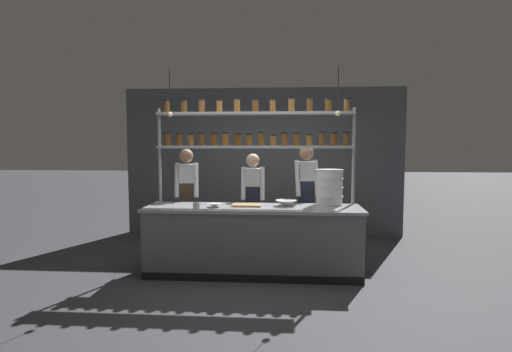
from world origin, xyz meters
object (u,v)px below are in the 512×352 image
at_px(cutting_board, 247,205).
at_px(prep_bowl_near_left, 286,203).
at_px(prep_bowl_center_front, 215,205).
at_px(container_stack, 329,187).
at_px(chef_right, 306,193).
at_px(serving_cup_front, 196,206).
at_px(chef_center, 253,198).
at_px(spice_shelf_unit, 255,134).
at_px(chef_left, 187,195).

relative_size(cutting_board, prep_bowl_near_left, 1.36).
bearing_deg(prep_bowl_center_front, container_stack, 12.35).
height_order(container_stack, prep_bowl_near_left, container_stack).
relative_size(chef_right, container_stack, 3.53).
distance_m(prep_bowl_near_left, serving_cup_front, 1.22).
relative_size(chef_right, prep_bowl_near_left, 5.92).
xyz_separation_m(prep_bowl_near_left, prep_bowl_center_front, (-0.96, -0.16, -0.01)).
xyz_separation_m(chef_center, serving_cup_front, (-0.66, -1.02, 0.04)).
xyz_separation_m(spice_shelf_unit, serving_cup_front, (-0.72, -0.57, -0.95)).
distance_m(chef_left, container_stack, 2.19).
xyz_separation_m(spice_shelf_unit, container_stack, (1.05, -0.05, -0.74)).
distance_m(chef_left, chef_right, 1.85).
bearing_deg(container_stack, chef_left, 168.42).
height_order(chef_right, container_stack, chef_right).
height_order(spice_shelf_unit, prep_bowl_center_front, spice_shelf_unit).
bearing_deg(serving_cup_front, container_stack, 16.32).
bearing_deg(cutting_board, chef_left, 147.22).
xyz_separation_m(container_stack, prep_bowl_center_front, (-1.56, -0.34, -0.22)).
height_order(prep_bowl_center_front, serving_cup_front, serving_cup_front).
bearing_deg(container_stack, spice_shelf_unit, 177.27).
relative_size(chef_center, prep_bowl_near_left, 5.50).
bearing_deg(container_stack, prep_bowl_center_front, -167.65).
distance_m(chef_center, serving_cup_front, 1.22).
height_order(spice_shelf_unit, chef_center, spice_shelf_unit).
bearing_deg(chef_center, container_stack, -28.07).
bearing_deg(cutting_board, chef_right, 40.79).
height_order(chef_left, cutting_board, chef_left).
height_order(prep_bowl_near_left, serving_cup_front, serving_cup_front).
bearing_deg(prep_bowl_center_front, serving_cup_front, -140.02).
xyz_separation_m(chef_left, prep_bowl_center_front, (0.58, -0.78, -0.03)).
height_order(container_stack, prep_bowl_center_front, container_stack).
xyz_separation_m(prep_bowl_center_front, serving_cup_front, (-0.21, -0.18, 0.02)).
xyz_separation_m(chef_center, cutting_board, (-0.03, -0.71, 0.01)).
relative_size(spice_shelf_unit, chef_right, 1.61).
relative_size(spice_shelf_unit, cutting_board, 7.02).
relative_size(spice_shelf_unit, prep_bowl_center_front, 15.24).
distance_m(chef_center, prep_bowl_near_left, 0.85).
relative_size(chef_left, cutting_board, 4.23).
bearing_deg(serving_cup_front, chef_left, 110.89).
bearing_deg(chef_left, prep_bowl_near_left, -33.13).
xyz_separation_m(spice_shelf_unit, chef_right, (0.76, 0.48, -0.90)).
height_order(chef_left, chef_center, chef_left).
xyz_separation_m(cutting_board, prep_bowl_center_front, (-0.42, -0.14, 0.01)).
bearing_deg(spice_shelf_unit, container_stack, -2.73).
bearing_deg(prep_bowl_near_left, chef_center, 126.88).
bearing_deg(prep_bowl_near_left, chef_right, 66.40).
xyz_separation_m(spice_shelf_unit, prep_bowl_near_left, (0.45, -0.23, -0.95)).
bearing_deg(chef_right, serving_cup_front, -152.71).
bearing_deg(serving_cup_front, spice_shelf_unit, 38.23).
relative_size(chef_center, container_stack, 3.28).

